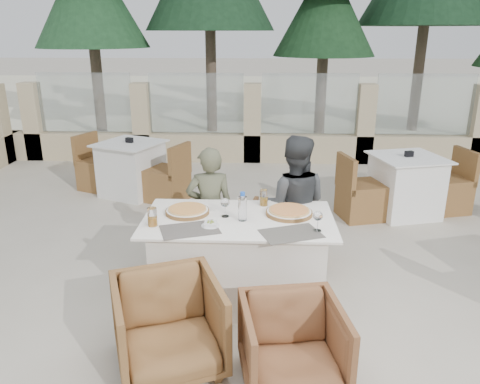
{
  "coord_description": "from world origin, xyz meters",
  "views": [
    {
      "loc": [
        0.12,
        -3.53,
        2.25
      ],
      "look_at": [
        -0.04,
        0.41,
        0.9
      ],
      "focal_mm": 35.0,
      "sensor_mm": 36.0,
      "label": 1
    }
  ],
  "objects_px": {
    "wine_glass_centre": "(225,206)",
    "beer_glass_right": "(264,198)",
    "pizza_left": "(187,211)",
    "wine_glass_corner": "(318,220)",
    "armchair_far_left": "(213,237)",
    "armchair_far_right": "(282,236)",
    "dining_table": "(239,259)",
    "armchair_near_left": "(169,326)",
    "olive_dish": "(210,224)",
    "diner_left": "(210,210)",
    "bg_table_b": "(405,186)",
    "water_bottle": "(243,206)",
    "diner_right": "(293,206)",
    "bg_table_a": "(132,169)",
    "beer_glass_left": "(152,217)",
    "armchair_near_right": "(292,347)",
    "pizza_right": "(289,212)"
  },
  "relations": [
    {
      "from": "wine_glass_centre",
      "to": "beer_glass_right",
      "type": "relative_size",
      "value": 1.27
    },
    {
      "from": "pizza_left",
      "to": "wine_glass_corner",
      "type": "distance_m",
      "value": 1.13
    },
    {
      "from": "armchair_far_left",
      "to": "armchair_far_right",
      "type": "distance_m",
      "value": 0.7
    },
    {
      "from": "dining_table",
      "to": "armchair_near_left",
      "type": "bearing_deg",
      "value": -116.0
    },
    {
      "from": "wine_glass_centre",
      "to": "armchair_far_left",
      "type": "distance_m",
      "value": 0.88
    },
    {
      "from": "armchair_far_right",
      "to": "olive_dish",
      "type": "bearing_deg",
      "value": 62.31
    },
    {
      "from": "armchair_far_right",
      "to": "diner_left",
      "type": "xyz_separation_m",
      "value": [
        -0.7,
        -0.11,
        0.31
      ]
    },
    {
      "from": "bg_table_b",
      "to": "water_bottle",
      "type": "bearing_deg",
      "value": -146.87
    },
    {
      "from": "armchair_far_right",
      "to": "diner_left",
      "type": "distance_m",
      "value": 0.78
    },
    {
      "from": "diner_left",
      "to": "bg_table_b",
      "type": "height_order",
      "value": "diner_left"
    },
    {
      "from": "water_bottle",
      "to": "armchair_near_left",
      "type": "bearing_deg",
      "value": -118.96
    },
    {
      "from": "water_bottle",
      "to": "diner_left",
      "type": "height_order",
      "value": "diner_left"
    },
    {
      "from": "pizza_left",
      "to": "beer_glass_right",
      "type": "bearing_deg",
      "value": 18.66
    },
    {
      "from": "diner_right",
      "to": "bg_table_a",
      "type": "height_order",
      "value": "diner_right"
    },
    {
      "from": "dining_table",
      "to": "bg_table_b",
      "type": "bearing_deg",
      "value": 46.23
    },
    {
      "from": "dining_table",
      "to": "wine_glass_centre",
      "type": "xyz_separation_m",
      "value": [
        -0.11,
        0.03,
        0.48
      ]
    },
    {
      "from": "water_bottle",
      "to": "beer_glass_left",
      "type": "height_order",
      "value": "water_bottle"
    },
    {
      "from": "bg_table_a",
      "to": "wine_glass_corner",
      "type": "bearing_deg",
      "value": -29.53
    },
    {
      "from": "armchair_near_right",
      "to": "diner_right",
      "type": "height_order",
      "value": "diner_right"
    },
    {
      "from": "olive_dish",
      "to": "armchair_far_left",
      "type": "xyz_separation_m",
      "value": [
        -0.07,
        0.85,
        -0.51
      ]
    },
    {
      "from": "beer_glass_right",
      "to": "beer_glass_left",
      "type": "bearing_deg",
      "value": -150.6
    },
    {
      "from": "diner_left",
      "to": "beer_glass_left",
      "type": "bearing_deg",
      "value": 54.18
    },
    {
      "from": "wine_glass_centre",
      "to": "olive_dish",
      "type": "relative_size",
      "value": 1.67
    },
    {
      "from": "armchair_far_left",
      "to": "armchair_far_right",
      "type": "relative_size",
      "value": 0.91
    },
    {
      "from": "pizza_left",
      "to": "olive_dish",
      "type": "xyz_separation_m",
      "value": [
        0.23,
        -0.28,
        -0.0
      ]
    },
    {
      "from": "wine_glass_corner",
      "to": "diner_right",
      "type": "distance_m",
      "value": 0.82
    },
    {
      "from": "wine_glass_centre",
      "to": "wine_glass_corner",
      "type": "relative_size",
      "value": 1.0
    },
    {
      "from": "armchair_near_right",
      "to": "bg_table_a",
      "type": "distance_m",
      "value": 4.36
    },
    {
      "from": "armchair_near_left",
      "to": "bg_table_a",
      "type": "relative_size",
      "value": 0.44
    },
    {
      "from": "water_bottle",
      "to": "armchair_far_right",
      "type": "height_order",
      "value": "water_bottle"
    },
    {
      "from": "olive_dish",
      "to": "diner_right",
      "type": "bearing_deg",
      "value": 45.52
    },
    {
      "from": "diner_left",
      "to": "bg_table_a",
      "type": "relative_size",
      "value": 0.76
    },
    {
      "from": "pizza_left",
      "to": "olive_dish",
      "type": "bearing_deg",
      "value": -50.36
    },
    {
      "from": "dining_table",
      "to": "bg_table_a",
      "type": "xyz_separation_m",
      "value": [
        -1.67,
        2.76,
        0.0
      ]
    },
    {
      "from": "pizza_right",
      "to": "diner_right",
      "type": "xyz_separation_m",
      "value": [
        0.07,
        0.45,
        -0.11
      ]
    },
    {
      "from": "beer_glass_right",
      "to": "armchair_near_right",
      "type": "bearing_deg",
      "value": -82.31
    },
    {
      "from": "pizza_left",
      "to": "pizza_right",
      "type": "height_order",
      "value": "pizza_right"
    },
    {
      "from": "armchair_far_left",
      "to": "bg_table_b",
      "type": "relative_size",
      "value": 0.38
    },
    {
      "from": "pizza_right",
      "to": "bg_table_a",
      "type": "bearing_deg",
      "value": 128.2
    },
    {
      "from": "wine_glass_corner",
      "to": "armchair_far_left",
      "type": "relative_size",
      "value": 0.29
    },
    {
      "from": "beer_glass_left",
      "to": "bg_table_b",
      "type": "distance_m",
      "value": 3.61
    },
    {
      "from": "armchair_far_left",
      "to": "armchair_far_right",
      "type": "bearing_deg",
      "value": 164.79
    },
    {
      "from": "armchair_near_left",
      "to": "bg_table_a",
      "type": "xyz_separation_m",
      "value": [
        -1.22,
        3.67,
        0.05
      ]
    },
    {
      "from": "pizza_left",
      "to": "bg_table_a",
      "type": "distance_m",
      "value": 2.96
    },
    {
      "from": "armchair_far_left",
      "to": "bg_table_a",
      "type": "relative_size",
      "value": 0.38
    },
    {
      "from": "armchair_near_left",
      "to": "diner_right",
      "type": "bearing_deg",
      "value": 36.19
    },
    {
      "from": "dining_table",
      "to": "diner_left",
      "type": "height_order",
      "value": "diner_left"
    },
    {
      "from": "armchair_far_left",
      "to": "dining_table",
      "type": "bearing_deg",
      "value": 99.34
    },
    {
      "from": "wine_glass_corner",
      "to": "dining_table",
      "type": "bearing_deg",
      "value": 159.16
    },
    {
      "from": "pizza_right",
      "to": "beer_glass_right",
      "type": "height_order",
      "value": "beer_glass_right"
    }
  ]
}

